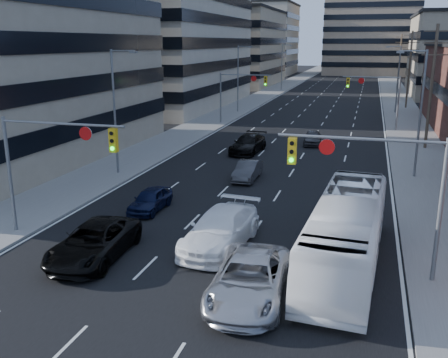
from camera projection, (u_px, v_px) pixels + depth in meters
The scene contains 27 objects.
ground at pixel (117, 355), 15.63m from camera, with size 400.00×400.00×0.00m, color black.
road_surface at pixel (345, 78), 135.98m from camera, with size 18.00×300.00×0.02m, color black.
sidewalk_left at pixel (302, 77), 139.05m from camera, with size 5.00×300.00×0.15m, color slate.
sidewalk_right at pixel (389, 78), 132.87m from camera, with size 5.00×300.00×0.15m, color slate.
office_left_mid at pixel (140, 11), 74.72m from camera, with size 26.00×34.00×28.00m, color #ADA089.
office_left_far at pixel (231, 49), 112.54m from camera, with size 20.00×30.00×16.00m, color gray.
bg_block_left at pixel (253, 40), 150.11m from camera, with size 24.00×24.00×20.00m, color #ADA089.
signal_near_left at pixel (51, 154), 23.89m from camera, with size 6.59×0.33×6.00m.
signal_near_right at pixel (375, 176), 19.88m from camera, with size 6.59×0.33×6.00m.
signal_far_left at pixel (240, 88), 58.21m from camera, with size 6.09×0.33×6.00m.
signal_far_right at pixel (377, 91), 54.08m from camera, with size 6.09×0.33×6.00m.
utility_pole_block at pixel (432, 85), 44.14m from camera, with size 2.20×0.28×11.00m.
utility_pole_midblock at pixel (409, 68), 71.92m from camera, with size 2.20×0.28×11.00m.
utility_pole_distant at pixel (399, 61), 99.69m from camera, with size 2.20×0.28×11.00m.
streetlight_left_near at pixel (116, 106), 35.59m from camera, with size 2.03×0.22×9.00m.
streetlight_left_mid at pixel (239, 76), 67.99m from camera, with size 2.03×0.22×9.00m.
streetlight_left_far at pixel (283, 65), 100.39m from camera, with size 2.03×0.22×9.00m.
streetlight_right_near at pixel (419, 108), 34.65m from camera, with size 2.03×0.22×9.00m.
streetlight_right_far at pixel (397, 76), 67.05m from camera, with size 2.03×0.22×9.00m.
black_pickup at pixel (94, 242), 22.42m from camera, with size 2.63×5.70×1.58m, color black.
white_van at pixel (221, 229), 23.71m from camera, with size 2.47×6.08×1.77m, color white.
silver_suv at pixel (249, 279), 18.90m from camera, with size 2.71×5.88×1.63m, color #B3B3B8.
transit_bus at pixel (347, 233), 21.39m from camera, with size 2.67×11.42×3.18m, color white.
sedan_blue at pixel (150, 200), 28.92m from camera, with size 1.55×3.85×1.31m, color black.
sedan_grey_center at pixel (248, 171), 35.40m from camera, with size 1.40×4.02×1.33m, color #393A3C.
sedan_black_far at pixel (248, 144), 44.04m from camera, with size 2.21×5.43×1.58m, color black.
sedan_grey_right at pixel (313, 138), 47.48m from camera, with size 1.58×3.92×1.34m, color #303032.
Camera 1 is at (7.01, -12.12, 9.50)m, focal length 40.00 mm.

